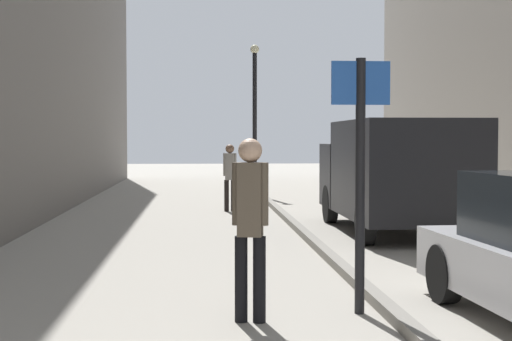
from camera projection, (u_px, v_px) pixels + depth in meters
ground_plane at (217, 231)px, 14.69m from camera, size 80.00×80.00×0.00m
kerb_strip at (297, 227)px, 14.81m from camera, size 0.16×40.00×0.12m
pedestrian_main_foreground at (250, 216)px, 7.33m from camera, size 0.35×0.24×1.79m
pedestrian_mid_block at (230, 173)px, 18.62m from camera, size 0.33×0.21×1.65m
delivery_van at (396, 172)px, 14.39m from camera, size 2.13×4.93×2.12m
street_sign_post at (360, 163)px, 7.68m from camera, size 0.60×0.10×2.60m
lamp_post at (255, 109)px, 23.98m from camera, size 0.28×0.28×4.76m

